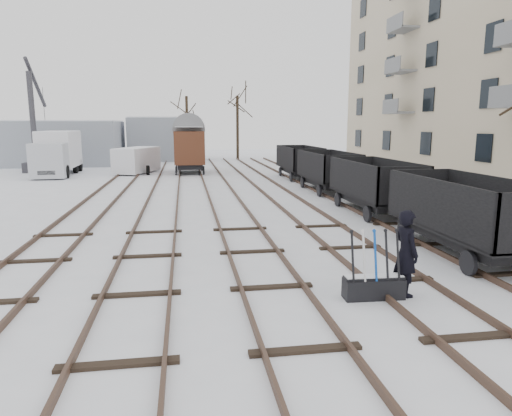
{
  "coord_description": "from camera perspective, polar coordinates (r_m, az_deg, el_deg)",
  "views": [
    {
      "loc": [
        -1.89,
        -9.78,
        3.7
      ],
      "look_at": [
        0.22,
        3.7,
        1.2
      ],
      "focal_mm": 32.0,
      "sensor_mm": 36.0,
      "label": 1
    }
  ],
  "objects": [
    {
      "name": "ground",
      "position": [
        10.62,
        1.94,
        -10.0
      ],
      "size": [
        120.0,
        120.0,
        0.0
      ],
      "primitive_type": "plane",
      "color": "white",
      "rests_on": "ground"
    },
    {
      "name": "tracks",
      "position": [
        23.8,
        -4.24,
        1.59
      ],
      "size": [
        13.9,
        52.0,
        0.16
      ],
      "color": "black",
      "rests_on": "ground"
    },
    {
      "name": "shed_left",
      "position": [
        47.13,
        -22.73,
        7.57
      ],
      "size": [
        10.0,
        8.0,
        4.1
      ],
      "color": "#9298A5",
      "rests_on": "ground"
    },
    {
      "name": "shed_right",
      "position": [
        49.84,
        -11.44,
        8.5
      ],
      "size": [
        7.0,
        6.0,
        4.5
      ],
      "color": "#9298A5",
      "rests_on": "ground"
    },
    {
      "name": "ground_frame",
      "position": [
        10.27,
        14.49,
        -9.37
      ],
      "size": [
        1.32,
        0.47,
        1.49
      ],
      "rotation": [
        0.0,
        0.0,
        -0.04
      ],
      "color": "black",
      "rests_on": "ground"
    },
    {
      "name": "worker",
      "position": [
        10.47,
        18.23,
        -5.36
      ],
      "size": [
        0.56,
        0.76,
        1.9
      ],
      "primitive_type": "imported",
      "rotation": [
        0.0,
        0.0,
        1.74
      ],
      "color": "black",
      "rests_on": "ground"
    },
    {
      "name": "freight_wagon_a",
      "position": [
        14.37,
        24.64,
        -2.03
      ],
      "size": [
        2.17,
        5.42,
        2.21
      ],
      "color": "black",
      "rests_on": "ground"
    },
    {
      "name": "freight_wagon_b",
      "position": [
        19.92,
        14.54,
        1.81
      ],
      "size": [
        2.17,
        5.42,
        2.21
      ],
      "color": "black",
      "rests_on": "ground"
    },
    {
      "name": "freight_wagon_c",
      "position": [
        25.87,
        8.94,
        3.92
      ],
      "size": [
        2.17,
        5.42,
        2.21
      ],
      "color": "black",
      "rests_on": "ground"
    },
    {
      "name": "freight_wagon_d",
      "position": [
        31.99,
        5.44,
        5.21
      ],
      "size": [
        2.17,
        5.42,
        2.21
      ],
      "color": "black",
      "rests_on": "ground"
    },
    {
      "name": "box_van_wagon",
      "position": [
        35.89,
        -8.36,
        7.67
      ],
      "size": [
        2.46,
        4.66,
        3.56
      ],
      "rotation": [
        0.0,
        0.0,
        0.0
      ],
      "color": "black",
      "rests_on": "ground"
    },
    {
      "name": "lorry",
      "position": [
        37.02,
        -23.61,
        6.37
      ],
      "size": [
        2.52,
        7.21,
        3.24
      ],
      "rotation": [
        0.0,
        0.0,
        0.03
      ],
      "color": "black",
      "rests_on": "ground"
    },
    {
      "name": "panel_van",
      "position": [
        36.54,
        -14.66,
        5.84
      ],
      "size": [
        3.43,
        4.87,
        1.97
      ],
      "rotation": [
        0.0,
        0.0,
        -0.37
      ],
      "color": "silver",
      "rests_on": "ground"
    },
    {
      "name": "crane",
      "position": [
        40.29,
        -25.84,
        7.36
      ],
      "size": [
        1.81,
        5.11,
        8.74
      ],
      "rotation": [
        0.0,
        0.0,
        0.04
      ],
      "color": "#333237",
      "rests_on": "ground"
    },
    {
      "name": "tree_far_left",
      "position": [
        50.59,
        -8.59,
        9.87
      ],
      "size": [
        0.3,
        0.3,
        6.71
      ],
      "primitive_type": "cylinder",
      "color": "black",
      "rests_on": "ground"
    },
    {
      "name": "tree_far_right",
      "position": [
        50.11,
        -2.32,
        10.0
      ],
      "size": [
        0.3,
        0.3,
        6.76
      ],
      "primitive_type": "cylinder",
      "color": "black",
      "rests_on": "ground"
    }
  ]
}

